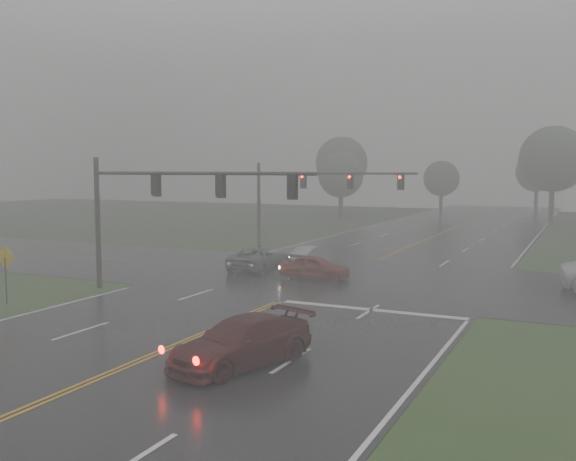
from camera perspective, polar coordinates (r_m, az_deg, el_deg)
The scene contains 16 objects.
ground at distance 19.26m, azimuth -20.41°, elevation -13.88°, with size 180.00×180.00×0.00m, color #28421C.
main_road at distance 35.69m, azimuth 3.29°, elevation -4.65°, with size 18.00×160.00×0.02m, color black.
cross_street at distance 37.52m, azimuth 4.44°, elevation -4.16°, with size 120.00×14.00×0.02m, color black.
stop_bar at distance 29.02m, azimuth 7.40°, elevation -7.05°, with size 8.50×0.50×0.01m, color silver.
sedan_maroon at distance 21.02m, azimuth -4.16°, elevation -11.90°, with size 2.13×5.24×1.52m, color #3C0A0D.
sedan_red at distance 36.73m, azimuth 2.42°, elevation -4.35°, with size 1.61×4.01×1.37m, color maroon.
sedan_silver at distance 42.51m, azimuth 2.14°, elevation -3.01°, with size 1.29×3.71×1.22m, color gray.
car_grey at distance 40.16m, azimuth -2.56°, elevation -3.51°, with size 2.35×5.10×1.42m, color #505156.
signal_gantry_near at distance 32.52m, azimuth -11.50°, elevation 2.85°, with size 12.60×0.30×6.88m.
signal_gantry_far at distance 48.16m, azimuth 1.52°, elevation 3.69°, with size 12.60×0.34×6.76m.
sign_diamond_west at distance 32.47m, azimuth -23.81°, elevation -2.77°, with size 1.16×0.11×2.78m.
tree_nw_a at distance 80.91m, azimuth 4.71°, elevation 4.94°, with size 5.72×5.72×8.40m.
tree_ne_a at distance 80.87m, azimuth 22.50°, elevation 5.89°, with size 7.68×7.68×11.29m.
tree_n_mid at distance 94.17m, azimuth 13.48°, elevation 4.51°, with size 5.09×5.09×7.48m.
tree_nw_b at distance 91.17m, azimuth 4.77°, elevation 6.01°, with size 7.37×7.37×10.83m.
tree_n_far at distance 102.40m, azimuth 21.27°, elevation 4.93°, with size 6.15×6.15×9.03m.
Camera 1 is at (13.17, -12.57, 6.28)m, focal length 40.00 mm.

